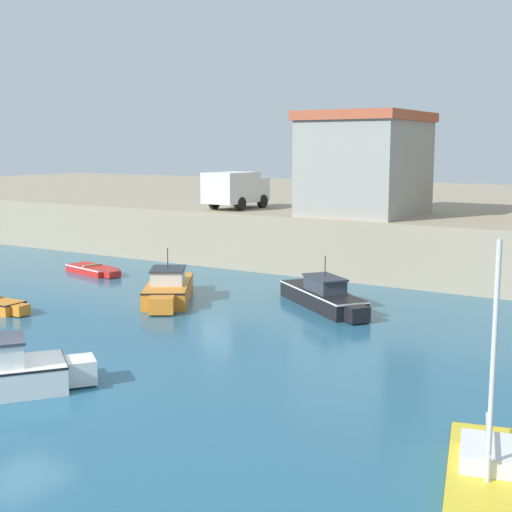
{
  "coord_description": "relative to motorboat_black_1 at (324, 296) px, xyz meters",
  "views": [
    {
      "loc": [
        15.75,
        -12.5,
        6.82
      ],
      "look_at": [
        -0.95,
        13.98,
        2.0
      ],
      "focal_mm": 50.0,
      "sensor_mm": 36.0,
      "label": 1
    }
  ],
  "objects": [
    {
      "name": "ground_plane",
      "position": [
        -2.3,
        -14.25,
        -0.5
      ],
      "size": [
        200.0,
        200.0,
        0.0
      ],
      "primitive_type": "plane",
      "color": "#28607F"
    },
    {
      "name": "quay_seawall",
      "position": [
        -2.3,
        25.74,
        1.06
      ],
      "size": [
        120.0,
        40.0,
        3.12
      ],
      "primitive_type": "cube",
      "color": "gray",
      "rests_on": "ground"
    },
    {
      "name": "motorboat_black_1",
      "position": [
        0.0,
        0.0,
        0.0
      ],
      "size": [
        5.71,
        4.66,
        2.27
      ],
      "color": "black",
      "rests_on": "ground"
    },
    {
      "name": "motorboat_orange_2",
      "position": [
        -6.52,
        -2.43,
        0.04
      ],
      "size": [
        4.4,
        5.66,
        2.38
      ],
      "color": "orange",
      "rests_on": "ground"
    },
    {
      "name": "sailboat_yellow_4",
      "position": [
        10.37,
        -13.63,
        -0.09
      ],
      "size": [
        2.72,
        5.73,
        5.2
      ],
      "color": "yellow",
      "rests_on": "ground"
    },
    {
      "name": "dinghy_red_5",
      "position": [
        -14.28,
        0.7,
        -0.27
      ],
      "size": [
        3.96,
        2.03,
        0.48
      ],
      "color": "red",
      "rests_on": "ground"
    },
    {
      "name": "harbor_shed_near_wharf",
      "position": [
        -2.3,
        9.4,
        5.41
      ],
      "size": [
        5.68,
        6.97,
        5.54
      ],
      "color": "gray",
      "rests_on": "quay_seawall"
    },
    {
      "name": "truck_on_quay",
      "position": [
        -10.31,
        8.69,
        3.84
      ],
      "size": [
        2.25,
        4.34,
        2.2
      ],
      "color": "silver",
      "rests_on": "quay_seawall"
    }
  ]
}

